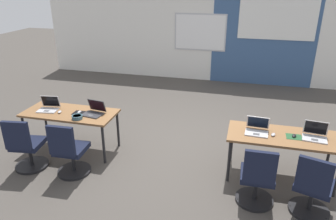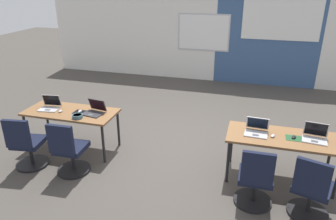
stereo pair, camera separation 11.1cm
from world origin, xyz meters
The scene contains 19 objects.
ground_plane centered at (0.00, 0.00, 0.00)m, with size 24.00×24.00×0.00m.
back_wall_assembly centered at (0.04, 4.20, 1.41)m, with size 10.00×0.27×2.80m.
desk_near_left centered at (-1.75, -0.60, 0.66)m, with size 1.60×0.70×0.72m.
desk_near_right centered at (1.75, -0.60, 0.66)m, with size 1.60×0.70×0.72m.
laptop_near_right_end centered at (2.18, -0.58, 0.77)m, with size 0.36×0.31×0.24m.
mousepad_near_right_end centered at (1.89, -0.62, 0.72)m, with size 0.22×0.19×0.00m.
mouse_near_right_end centered at (1.89, -0.62, 0.74)m, with size 0.08×0.11×0.03m.
chair_near_right_end centered at (2.08, -1.39, 0.38)m, with size 0.56×0.61×0.92m.
laptop_near_left_inner centered at (-1.30, -0.58, 0.77)m, with size 0.37×0.35×0.23m.
mousepad_near_left_inner centered at (-1.56, -0.60, 0.72)m, with size 0.22×0.19×0.00m.
mouse_near_left_inner centered at (-1.56, -0.60, 0.74)m, with size 0.06×0.10×0.03m.
chair_near_left_inner centered at (-1.36, -1.34, 0.38)m, with size 0.52×0.55×0.92m.
laptop_near_left_end centered at (-2.15, -0.60, 0.77)m, with size 0.37×0.33×0.23m.
mouse_near_left_end centered at (-1.89, -0.68, 0.74)m, with size 0.08×0.11×0.03m.
chair_near_left_end centered at (-2.11, -1.36, 0.38)m, with size 0.52×0.57×0.92m.
laptop_near_right_inner centered at (1.37, -0.59, 0.77)m, with size 0.35×0.33×0.23m.
mouse_near_right_inner centered at (1.60, -0.65, 0.74)m, with size 0.08×0.11×0.03m.
chair_near_right_inner centered at (1.41, -1.35, 0.38)m, with size 0.52×0.54×0.92m.
snack_bowl centered at (-1.48, -0.82, 0.76)m, with size 0.18×0.18×0.06m.
Camera 1 is at (1.13, -5.03, 2.87)m, focal length 33.84 mm.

